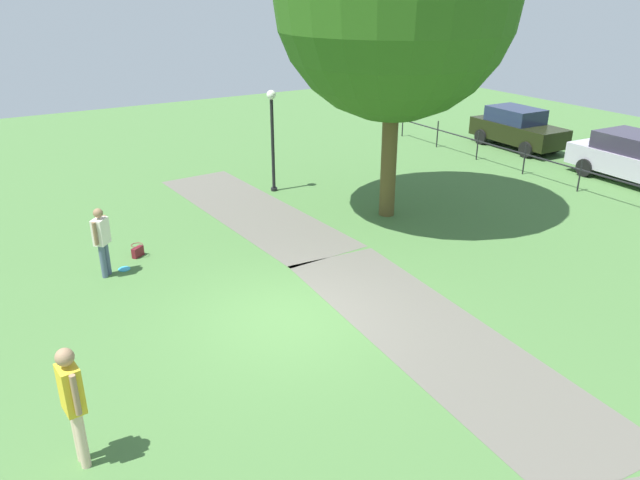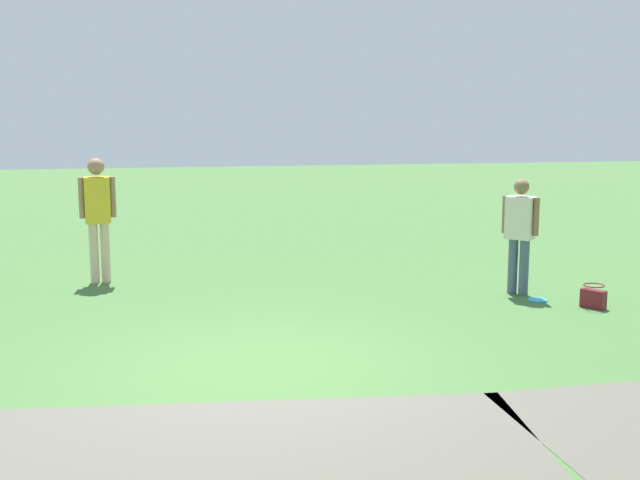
% 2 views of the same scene
% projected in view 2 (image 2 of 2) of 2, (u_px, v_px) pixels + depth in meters
% --- Properties ---
extents(ground_plane, '(48.00, 48.00, 0.00)m').
position_uv_depth(ground_plane, '(262.00, 368.00, 8.50)').
color(ground_plane, '#467039').
extents(footpath_segment_mid, '(8.13, 2.78, 0.01)m').
position_uv_depth(footpath_segment_mid, '(21.00, 463.00, 6.29)').
color(footpath_segment_mid, '#5E5B51').
rests_on(footpath_segment_mid, ground).
extents(woman_with_handbag, '(0.43, 0.42, 1.59)m').
position_uv_depth(woman_with_handbag, '(520.00, 228.00, 11.46)').
color(woman_with_handbag, '#4A5B73').
rests_on(woman_with_handbag, ground).
extents(man_near_boulder, '(0.52, 0.28, 1.82)m').
position_uv_depth(man_near_boulder, '(98.00, 210.00, 12.16)').
color(man_near_boulder, beige).
rests_on(man_near_boulder, ground).
extents(handbag_on_grass, '(0.38, 0.38, 0.31)m').
position_uv_depth(handbag_on_grass, '(593.00, 297.00, 10.84)').
color(handbag_on_grass, maroon).
rests_on(handbag_on_grass, ground).
extents(frisbee_on_grass, '(0.27, 0.27, 0.02)m').
position_uv_depth(frisbee_on_grass, '(538.00, 300.00, 11.24)').
color(frisbee_on_grass, '#2FA5D1').
rests_on(frisbee_on_grass, ground).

